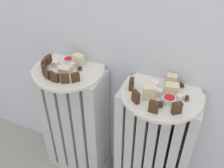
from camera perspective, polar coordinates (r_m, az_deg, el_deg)
The scene contains 37 objects.
radiator_left at distance 1.22m, azimuth -8.50°, elevation -9.17°, with size 0.32×0.15×0.61m.
radiator_right at distance 1.12m, azimuth 9.50°, elevation -14.96°, with size 0.32×0.15×0.61m.
plate_left at distance 1.02m, azimuth -10.05°, elevation 3.26°, with size 0.30×0.30×0.01m, color silver.
plate_right at distance 0.90m, azimuth 11.47°, elevation -2.28°, with size 0.30×0.30×0.01m, color silver.
dark_cake_slice_left_0 at distance 1.06m, azimuth -14.60°, elevation 5.53°, with size 0.03×0.01×0.04m, color #472B19.
dark_cake_slice_left_1 at distance 1.03m, azimuth -15.53°, elevation 4.42°, with size 0.03×0.01×0.04m, color #472B19.
dark_cake_slice_left_2 at distance 1.00m, azimuth -15.64°, elevation 3.24°, with size 0.03×0.01×0.04m, color #472B19.
dark_cake_slice_left_3 at distance 0.97m, azimuth -14.83°, elevation 2.19°, with size 0.03×0.01×0.04m, color #472B19.
dark_cake_slice_left_4 at distance 0.94m, azimuth -13.18°, elevation 1.46°, with size 0.03×0.01×0.04m, color #472B19.
dark_cake_slice_left_5 at distance 0.93m, azimuth -10.93°, elevation 1.22°, with size 0.03×0.01×0.04m, color #472B19.
dark_cake_slice_left_6 at distance 0.93m, azimuth -8.52°, elevation 1.54°, with size 0.03×0.01×0.04m, color #472B19.
marble_cake_slice_left_0 at distance 0.97m, azimuth -10.79°, elevation 2.97°, with size 0.04×0.04×0.04m, color beige.
marble_cake_slice_left_1 at distance 1.03m, azimuth -7.83°, elevation 5.60°, with size 0.04×0.03×0.05m, color beige.
turkish_delight_left_0 at distance 1.04m, azimuth -12.96°, elevation 4.59°, with size 0.02×0.02×0.02m, color white.
turkish_delight_left_1 at distance 1.00m, azimuth -11.74°, elevation 3.42°, with size 0.02×0.02×0.02m, color white.
turkish_delight_left_2 at distance 1.00m, azimuth -9.78°, elevation 3.57°, with size 0.02×0.02×0.02m, color white.
turkish_delight_left_3 at distance 1.02m, azimuth -9.27°, elevation 4.30°, with size 0.02×0.02×0.02m, color white.
medjool_date_left_0 at distance 1.00m, azimuth -13.98°, elevation 2.55°, with size 0.02×0.02×0.01m, color #3D1E0F.
medjool_date_left_1 at distance 1.00m, azimuth -7.54°, elevation 3.64°, with size 0.02×0.02×0.02m, color #3D1E0F.
medjool_date_left_2 at distance 1.07m, azimuth -7.92°, elevation 5.96°, with size 0.03×0.02×0.02m, color #3D1E0F.
jam_bowl_left at distance 1.06m, azimuth -10.03°, elevation 5.49°, with size 0.05×0.05×0.02m.
dark_cake_slice_right_0 at distance 0.88m, azimuth 4.58°, elevation 0.01°, with size 0.03×0.02×0.04m, color #472B19.
dark_cake_slice_right_1 at distance 0.83m, azimuth 5.56°, elevation -2.98°, with size 0.03×0.02×0.04m, color #472B19.
dark_cake_slice_right_2 at distance 0.80m, azimuth 9.67°, elevation -5.27°, with size 0.03×0.02×0.04m, color #472B19.
dark_cake_slice_right_3 at distance 0.81m, azimuth 14.89°, elevation -5.45°, with size 0.03×0.02×0.04m, color #472B19.
marble_cake_slice_right_0 at distance 0.84m, azimuth 8.72°, elevation -1.97°, with size 0.04×0.03×0.05m, color beige.
marble_cake_slice_right_1 at distance 0.92m, azimuth 13.64°, elevation 0.83°, with size 0.04×0.03×0.05m, color beige.
marble_cake_slice_right_2 at distance 0.88m, azimuth 13.76°, elevation -1.20°, with size 0.05×0.04×0.04m, color beige.
turkish_delight_right_0 at distance 0.91m, azimuth 9.88°, elevation -0.15°, with size 0.03×0.03×0.03m, color white.
turkish_delight_right_1 at distance 0.87m, azimuth 15.49°, elevation -2.99°, with size 0.02×0.02×0.02m, color white.
turkish_delight_right_2 at distance 0.89m, azimuth 9.78°, elevation -1.29°, with size 0.02×0.02×0.02m, color white.
turkish_delight_right_3 at distance 0.87m, azimuth 10.89°, elevation -1.90°, with size 0.02×0.02×0.02m, color white.
medjool_date_right_0 at distance 0.88m, azimuth 17.06°, elevation -3.14°, with size 0.03×0.01×0.02m, color #3D1E0F.
medjool_date_right_1 at distance 0.83m, azimuth 11.26°, elevation -4.60°, with size 0.03×0.02×0.02m, color #3D1E0F.
medjool_date_right_2 at distance 0.93m, azimuth 15.83°, elevation -0.16°, with size 0.03×0.02×0.02m, color #3D1E0F.
jam_bowl_right at distance 0.85m, azimuth 13.18°, elevation -3.57°, with size 0.05×0.05×0.02m.
fork at distance 0.88m, azimuth 11.44°, elevation -2.39°, with size 0.04×0.10×0.00m.
Camera 1 is at (0.31, -0.42, 1.16)m, focal length 39.22 mm.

